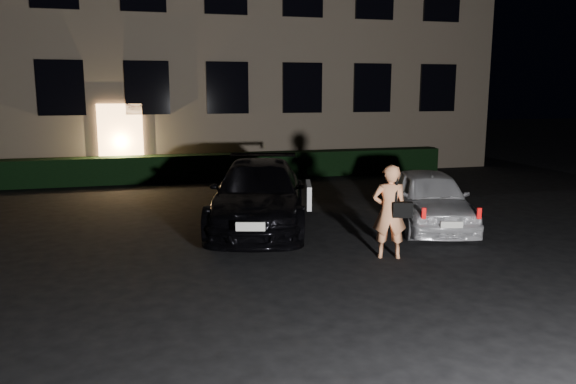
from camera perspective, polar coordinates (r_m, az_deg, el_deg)
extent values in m
plane|color=black|center=(8.97, 5.19, -8.97)|extent=(80.00, 80.00, 0.00)
cube|color=#766554|center=(23.32, -7.93, 17.82)|extent=(20.00, 8.00, 12.00)
cube|color=#FAB066|center=(18.96, -16.60, 4.80)|extent=(1.40, 0.10, 2.50)
cube|color=black|center=(19.01, -22.08, 9.78)|extent=(1.40, 0.10, 1.70)
cube|color=black|center=(18.87, -14.11, 10.22)|extent=(1.40, 0.10, 1.70)
cube|color=black|center=(19.10, -6.16, 10.47)|extent=(1.40, 0.10, 1.70)
cube|color=black|center=(19.67, 1.47, 10.53)|extent=(1.40, 0.10, 1.70)
cube|color=black|center=(20.55, 8.56, 10.41)|extent=(1.40, 0.10, 1.70)
cube|color=black|center=(21.72, 14.97, 10.18)|extent=(1.40, 0.10, 1.70)
cube|color=black|center=(18.84, -5.80, 2.62)|extent=(15.00, 0.70, 0.85)
imported|color=black|center=(12.22, -3.03, -0.27)|extent=(3.17, 5.20, 1.41)
cube|color=white|center=(11.30, 2.10, -0.28)|extent=(0.35, 1.00, 0.47)
cube|color=silver|center=(9.79, -3.83, -3.52)|extent=(0.51, 0.18, 0.16)
imported|color=silver|center=(12.59, 14.14, -0.64)|extent=(2.38, 3.91, 1.24)
cube|color=red|center=(10.80, 13.64, -2.12)|extent=(0.08, 0.07, 0.21)
cube|color=red|center=(11.09, 18.86, -2.07)|extent=(0.08, 0.07, 0.21)
cube|color=silver|center=(10.94, 16.29, -3.21)|extent=(0.41, 0.15, 0.12)
imported|color=#FFA069|center=(10.06, 10.26, -1.98)|extent=(0.70, 0.56, 1.68)
cube|color=black|center=(9.97, 11.55, -1.77)|extent=(0.37, 0.24, 0.27)
cube|color=black|center=(9.92, 10.95, 0.42)|extent=(0.05, 0.06, 0.52)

